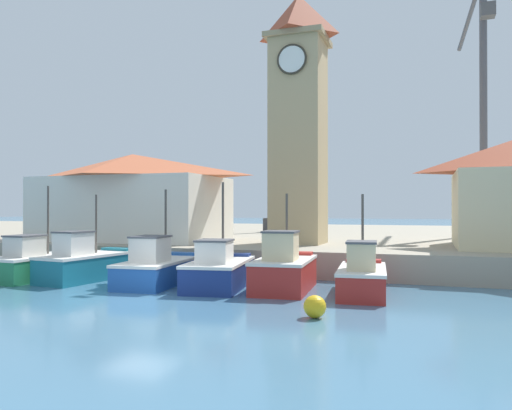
{
  "coord_description": "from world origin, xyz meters",
  "views": [
    {
      "loc": [
        9.98,
        -16.06,
        3.31
      ],
      "look_at": [
        1.46,
        8.67,
        3.5
      ],
      "focal_mm": 35.0,
      "sensor_mm": 36.0,
      "label": 1
    }
  ],
  "objects_px": {
    "fishing_boat_left_outer": "(86,263)",
    "warehouse_left": "(132,196)",
    "port_crane_far": "(278,159)",
    "fishing_boat_mid_left": "(219,271)",
    "fishing_boat_left_inner": "(159,268)",
    "fishing_boat_center": "(284,270)",
    "mooring_buoy": "(315,307)",
    "fishing_boat_far_left": "(37,263)",
    "fishing_boat_mid_right": "(362,277)",
    "clock_tower": "(299,112)",
    "port_crane_near": "(483,132)"
  },
  "relations": [
    {
      "from": "fishing_boat_left_inner",
      "to": "fishing_boat_center",
      "type": "xyz_separation_m",
      "value": [
        5.68,
        0.13,
        0.12
      ]
    },
    {
      "from": "fishing_boat_mid_left",
      "to": "clock_tower",
      "type": "height_order",
      "value": "clock_tower"
    },
    {
      "from": "mooring_buoy",
      "to": "warehouse_left",
      "type": "bearing_deg",
      "value": 138.89
    },
    {
      "from": "fishing_boat_left_outer",
      "to": "fishing_boat_left_inner",
      "type": "height_order",
      "value": "fishing_boat_left_inner"
    },
    {
      "from": "fishing_boat_far_left",
      "to": "warehouse_left",
      "type": "relative_size",
      "value": 0.41
    },
    {
      "from": "fishing_boat_center",
      "to": "clock_tower",
      "type": "height_order",
      "value": "clock_tower"
    },
    {
      "from": "fishing_boat_left_inner",
      "to": "mooring_buoy",
      "type": "height_order",
      "value": "fishing_boat_left_inner"
    },
    {
      "from": "fishing_boat_mid_left",
      "to": "port_crane_near",
      "type": "xyz_separation_m",
      "value": [
        12.26,
        22.48,
        8.46
      ]
    },
    {
      "from": "fishing_boat_far_left",
      "to": "fishing_boat_mid_left",
      "type": "bearing_deg",
      "value": 2.25
    },
    {
      "from": "fishing_boat_far_left",
      "to": "fishing_boat_mid_right",
      "type": "relative_size",
      "value": 1.05
    },
    {
      "from": "port_crane_far",
      "to": "fishing_boat_mid_left",
      "type": "bearing_deg",
      "value": -79.73
    },
    {
      "from": "fishing_boat_far_left",
      "to": "mooring_buoy",
      "type": "distance_m",
      "value": 14.73
    },
    {
      "from": "fishing_boat_left_inner",
      "to": "clock_tower",
      "type": "relative_size",
      "value": 0.33
    },
    {
      "from": "fishing_boat_center",
      "to": "port_crane_far",
      "type": "height_order",
      "value": "port_crane_far"
    },
    {
      "from": "fishing_boat_mid_left",
      "to": "fishing_boat_mid_right",
      "type": "bearing_deg",
      "value": 1.93
    },
    {
      "from": "port_crane_near",
      "to": "port_crane_far",
      "type": "bearing_deg",
      "value": -179.58
    },
    {
      "from": "fishing_boat_mid_right",
      "to": "port_crane_near",
      "type": "bearing_deg",
      "value": 74.01
    },
    {
      "from": "fishing_boat_far_left",
      "to": "fishing_boat_mid_left",
      "type": "relative_size",
      "value": 0.98
    },
    {
      "from": "fishing_boat_mid_right",
      "to": "mooring_buoy",
      "type": "height_order",
      "value": "fishing_boat_mid_right"
    },
    {
      "from": "fishing_boat_left_inner",
      "to": "fishing_boat_mid_left",
      "type": "distance_m",
      "value": 2.92
    },
    {
      "from": "fishing_boat_left_inner",
      "to": "warehouse_left",
      "type": "bearing_deg",
      "value": 128.87
    },
    {
      "from": "fishing_boat_left_inner",
      "to": "warehouse_left",
      "type": "xyz_separation_m",
      "value": [
        -6.79,
        8.42,
        3.39
      ]
    },
    {
      "from": "fishing_boat_mid_left",
      "to": "warehouse_left",
      "type": "xyz_separation_m",
      "value": [
        -9.7,
        8.49,
        3.39
      ]
    },
    {
      "from": "fishing_boat_mid_left",
      "to": "warehouse_left",
      "type": "height_order",
      "value": "warehouse_left"
    },
    {
      "from": "warehouse_left",
      "to": "fishing_boat_mid_right",
      "type": "bearing_deg",
      "value": -28.01
    },
    {
      "from": "fishing_boat_mid_left",
      "to": "clock_tower",
      "type": "distance_m",
      "value": 12.1
    },
    {
      "from": "fishing_boat_center",
      "to": "warehouse_left",
      "type": "xyz_separation_m",
      "value": [
        -12.47,
        8.29,
        3.27
      ]
    },
    {
      "from": "fishing_boat_far_left",
      "to": "fishing_boat_mid_right",
      "type": "height_order",
      "value": "fishing_boat_far_left"
    },
    {
      "from": "fishing_boat_left_outer",
      "to": "fishing_boat_left_inner",
      "type": "bearing_deg",
      "value": 1.56
    },
    {
      "from": "fishing_boat_far_left",
      "to": "fishing_boat_left_outer",
      "type": "distance_m",
      "value": 2.5
    },
    {
      "from": "fishing_boat_mid_right",
      "to": "fishing_boat_left_inner",
      "type": "bearing_deg",
      "value": -179.15
    },
    {
      "from": "port_crane_far",
      "to": "fishing_boat_left_inner",
      "type": "bearing_deg",
      "value": -87.08
    },
    {
      "from": "fishing_boat_left_outer",
      "to": "warehouse_left",
      "type": "relative_size",
      "value": 0.42
    },
    {
      "from": "fishing_boat_far_left",
      "to": "port_crane_far",
      "type": "bearing_deg",
      "value": 77.36
    },
    {
      "from": "fishing_boat_left_outer",
      "to": "fishing_boat_left_inner",
      "type": "xyz_separation_m",
      "value": [
        3.75,
        0.1,
        -0.07
      ]
    },
    {
      "from": "fishing_boat_mid_right",
      "to": "clock_tower",
      "type": "bearing_deg",
      "value": 118.48
    },
    {
      "from": "fishing_boat_left_inner",
      "to": "fishing_boat_mid_left",
      "type": "xyz_separation_m",
      "value": [
        2.92,
        -0.07,
        0.0
      ]
    },
    {
      "from": "fishing_boat_mid_left",
      "to": "port_crane_near",
      "type": "height_order",
      "value": "port_crane_near"
    },
    {
      "from": "warehouse_left",
      "to": "clock_tower",
      "type": "bearing_deg",
      "value": 1.74
    },
    {
      "from": "fishing_boat_center",
      "to": "mooring_buoy",
      "type": "distance_m",
      "value": 5.11
    },
    {
      "from": "fishing_boat_left_outer",
      "to": "mooring_buoy",
      "type": "xyz_separation_m",
      "value": [
        11.69,
        -4.33,
        -0.44
      ]
    },
    {
      "from": "fishing_boat_mid_left",
      "to": "clock_tower",
      "type": "relative_size",
      "value": 0.31
    },
    {
      "from": "fishing_boat_mid_right",
      "to": "warehouse_left",
      "type": "height_order",
      "value": "warehouse_left"
    },
    {
      "from": "fishing_boat_mid_left",
      "to": "mooring_buoy",
      "type": "xyz_separation_m",
      "value": [
        5.02,
        -4.37,
        -0.37
      ]
    },
    {
      "from": "port_crane_near",
      "to": "fishing_boat_mid_left",
      "type": "bearing_deg",
      "value": -118.61
    },
    {
      "from": "fishing_boat_left_inner",
      "to": "clock_tower",
      "type": "bearing_deg",
      "value": 64.79
    },
    {
      "from": "fishing_boat_far_left",
      "to": "fishing_boat_left_inner",
      "type": "xyz_separation_m",
      "value": [
        6.23,
        0.43,
        -0.01
      ]
    },
    {
      "from": "fishing_boat_left_outer",
      "to": "mooring_buoy",
      "type": "distance_m",
      "value": 12.48
    },
    {
      "from": "fishing_boat_center",
      "to": "mooring_buoy",
      "type": "relative_size",
      "value": 6.25
    },
    {
      "from": "fishing_boat_left_outer",
      "to": "fishing_boat_mid_left",
      "type": "distance_m",
      "value": 6.67
    }
  ]
}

